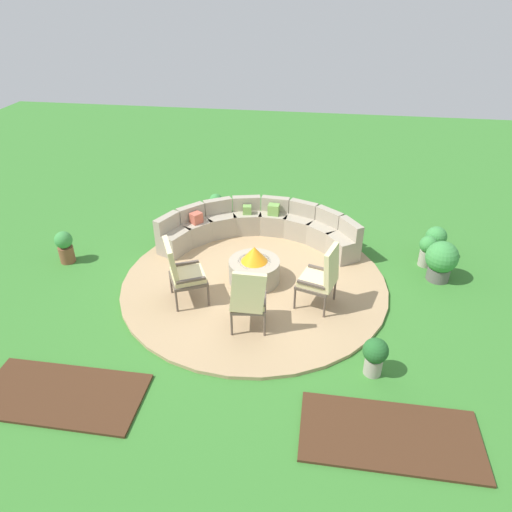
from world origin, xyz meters
name	(u,v)px	position (x,y,z in m)	size (l,w,h in m)	color
ground_plane	(254,283)	(0.00, 0.00, 0.00)	(24.00, 24.00, 0.00)	#387A2D
patio_circle	(254,282)	(0.00, 0.00, 0.03)	(4.65, 4.65, 0.06)	tan
mulch_bed_left	(62,395)	(-2.09, -2.94, 0.02)	(2.14, 1.02, 0.04)	#472B19
mulch_bed_right	(390,435)	(2.09, -2.94, 0.02)	(2.14, 1.02, 0.04)	#472B19
fire_pit	(254,268)	(0.00, 0.00, 0.32)	(0.89, 0.89, 0.69)	#9E937F
curved_stone_bench	(259,227)	(-0.13, 1.46, 0.35)	(3.89, 1.68, 0.73)	#9E937F
lounge_chair_front_left	(182,271)	(-1.07, -0.74, 0.63)	(0.78, 0.79, 1.14)	brown
lounge_chair_front_right	(248,298)	(0.11, -1.29, 0.62)	(0.60, 0.62, 1.11)	brown
lounge_chair_back_left	(322,276)	(1.17, -0.55, 0.63)	(0.70, 0.69, 1.11)	brown
potted_plant_0	(216,203)	(-1.28, 2.62, 0.27)	(0.30, 0.30, 0.49)	brown
potted_plant_1	(441,260)	(3.24, 0.63, 0.41)	(0.57, 0.57, 0.75)	#605B56
potted_plant_2	(427,249)	(3.08, 1.09, 0.34)	(0.32, 0.32, 0.61)	#A89E8E
potted_plant_3	(375,355)	(1.94, -1.91, 0.34)	(0.35, 0.35, 0.58)	#A89E8E
potted_plant_4	(65,246)	(-3.63, 0.19, 0.34)	(0.33, 0.33, 0.63)	brown
potted_plant_5	(435,242)	(3.26, 1.37, 0.36)	(0.39, 0.39, 0.67)	brown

